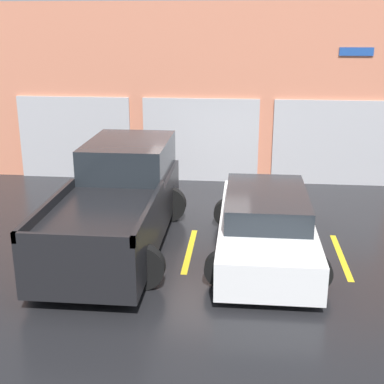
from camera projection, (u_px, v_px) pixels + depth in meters
The scene contains 7 objects.
ground_plane at pixel (198, 215), 12.93m from camera, with size 28.00×28.00×0.00m, color black.
shophouse_building at pixel (208, 95), 15.30m from camera, with size 14.42×0.68×5.00m.
pickup_truck at pixel (119, 201), 11.11m from camera, with size 2.53×5.41×1.95m.
sedan_white at pixel (266, 225), 10.64m from camera, with size 2.23×4.66×1.27m.
parking_stripe_far_left at pixel (46, 245), 11.22m from camera, with size 0.12×2.20×0.01m, color gold.
parking_stripe_left at pixel (190, 250), 10.94m from camera, with size 0.12×2.20×0.01m, color gold.
parking_stripe_centre at pixel (341, 256), 10.66m from camera, with size 0.12×2.20×0.01m, color gold.
Camera 1 is at (1.03, -12.10, 4.48)m, focal length 50.00 mm.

